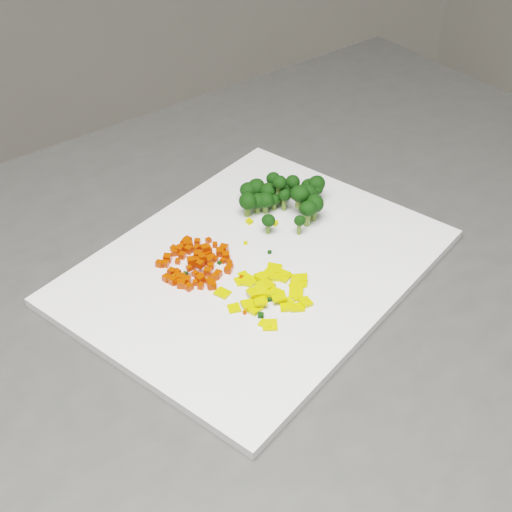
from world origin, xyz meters
name	(u,v)px	position (x,y,z in m)	size (l,w,h in m)	color
counter_block	(272,480)	(0.23, 0.11, 0.45)	(1.11, 0.78, 0.90)	#40403E
cutting_board	(256,267)	(0.20, 0.10, 0.91)	(0.40, 0.31, 0.01)	white
carrot_pile	(197,257)	(0.14, 0.12, 0.92)	(0.09, 0.09, 0.02)	red
pepper_pile	(271,289)	(0.19, 0.04, 0.92)	(0.10, 0.10, 0.01)	yellow
broccoli_pile	(284,198)	(0.27, 0.17, 0.94)	(0.11, 0.11, 0.05)	black
carrot_cube_0	(178,261)	(0.12, 0.13, 0.91)	(0.01, 0.01, 0.01)	red
carrot_cube_1	(195,283)	(0.13, 0.09, 0.91)	(0.01, 0.01, 0.01)	red
carrot_cube_2	(166,278)	(0.10, 0.11, 0.91)	(0.01, 0.01, 0.01)	red
carrot_cube_3	(188,288)	(0.12, 0.09, 0.91)	(0.01, 0.01, 0.01)	red
carrot_cube_4	(226,256)	(0.17, 0.12, 0.91)	(0.01, 0.01, 0.01)	red
carrot_cube_5	(228,270)	(0.17, 0.10, 0.91)	(0.01, 0.01, 0.01)	red
carrot_cube_6	(230,266)	(0.17, 0.10, 0.91)	(0.01, 0.01, 0.01)	red
carrot_cube_7	(166,264)	(0.11, 0.13, 0.91)	(0.01, 0.01, 0.01)	red
carrot_cube_8	(197,242)	(0.16, 0.16, 0.91)	(0.01, 0.01, 0.01)	red
carrot_cube_9	(218,274)	(0.15, 0.09, 0.91)	(0.01, 0.01, 0.01)	red
carrot_cube_10	(183,243)	(0.14, 0.16, 0.91)	(0.01, 0.01, 0.01)	red
carrot_cube_11	(177,272)	(0.12, 0.12, 0.91)	(0.01, 0.01, 0.01)	red
carrot_cube_12	(229,263)	(0.17, 0.11, 0.91)	(0.01, 0.01, 0.01)	red
carrot_cube_13	(196,248)	(0.15, 0.14, 0.92)	(0.01, 0.01, 0.01)	red
carrot_cube_14	(220,252)	(0.17, 0.13, 0.91)	(0.01, 0.01, 0.01)	red
carrot_cube_15	(187,241)	(0.15, 0.16, 0.91)	(0.01, 0.01, 0.01)	red
carrot_cube_16	(200,264)	(0.14, 0.11, 0.92)	(0.01, 0.01, 0.01)	red
carrot_cube_17	(201,261)	(0.15, 0.12, 0.91)	(0.01, 0.01, 0.01)	red
carrot_cube_18	(200,279)	(0.13, 0.09, 0.91)	(0.01, 0.01, 0.01)	red
carrot_cube_19	(223,261)	(0.17, 0.11, 0.91)	(0.01, 0.01, 0.01)	red
carrot_cube_20	(190,245)	(0.14, 0.15, 0.91)	(0.01, 0.01, 0.01)	red
carrot_cube_21	(163,264)	(0.11, 0.14, 0.91)	(0.01, 0.01, 0.01)	red
carrot_cube_22	(196,261)	(0.14, 0.12, 0.91)	(0.01, 0.01, 0.01)	red
carrot_cube_23	(212,258)	(0.16, 0.12, 0.91)	(0.01, 0.01, 0.01)	red
carrot_cube_24	(179,276)	(0.11, 0.11, 0.91)	(0.01, 0.01, 0.01)	red
carrot_cube_25	(204,258)	(0.15, 0.12, 0.92)	(0.01, 0.01, 0.01)	red
carrot_cube_26	(215,277)	(0.15, 0.09, 0.91)	(0.01, 0.01, 0.01)	red
carrot_cube_27	(211,266)	(0.15, 0.11, 0.91)	(0.01, 0.01, 0.01)	red
carrot_cube_28	(195,274)	(0.13, 0.10, 0.91)	(0.01, 0.01, 0.01)	red
carrot_cube_29	(186,242)	(0.14, 0.16, 0.91)	(0.01, 0.01, 0.01)	red
carrot_cube_30	(209,261)	(0.15, 0.12, 0.91)	(0.01, 0.01, 0.01)	red
carrot_cube_31	(172,272)	(0.11, 0.12, 0.91)	(0.01, 0.01, 0.01)	red
carrot_cube_32	(189,250)	(0.14, 0.15, 0.91)	(0.01, 0.01, 0.01)	red
carrot_cube_33	(207,254)	(0.16, 0.13, 0.91)	(0.01, 0.01, 0.01)	red
carrot_cube_34	(191,261)	(0.13, 0.12, 0.92)	(0.01, 0.01, 0.01)	red
carrot_cube_35	(209,240)	(0.17, 0.15, 0.91)	(0.01, 0.01, 0.01)	red
carrot_cube_36	(173,280)	(0.11, 0.10, 0.91)	(0.01, 0.01, 0.01)	red
carrot_cube_37	(174,252)	(0.12, 0.15, 0.91)	(0.01, 0.01, 0.01)	red
carrot_cube_38	(177,276)	(0.11, 0.11, 0.91)	(0.01, 0.01, 0.01)	red
carrot_cube_39	(201,276)	(0.14, 0.10, 0.91)	(0.01, 0.01, 0.01)	red
carrot_cube_40	(197,248)	(0.15, 0.15, 0.91)	(0.01, 0.01, 0.01)	red
carrot_cube_41	(187,244)	(0.14, 0.16, 0.91)	(0.01, 0.01, 0.01)	red
carrot_cube_42	(220,251)	(0.17, 0.13, 0.91)	(0.01, 0.01, 0.01)	red
carrot_cube_43	(228,269)	(0.17, 0.10, 0.91)	(0.01, 0.01, 0.01)	red
carrot_cube_44	(176,281)	(0.11, 0.10, 0.91)	(0.01, 0.01, 0.01)	red
carrot_cube_45	(159,264)	(0.10, 0.14, 0.91)	(0.01, 0.01, 0.01)	red
carrot_cube_46	(182,247)	(0.14, 0.16, 0.91)	(0.01, 0.01, 0.01)	red
carrot_cube_47	(181,278)	(0.12, 0.10, 0.91)	(0.01, 0.01, 0.01)	red
carrot_cube_48	(202,258)	(0.15, 0.12, 0.92)	(0.01, 0.01, 0.01)	red
carrot_cube_49	(193,266)	(0.14, 0.12, 0.91)	(0.01, 0.01, 0.01)	red
carrot_cube_50	(198,255)	(0.14, 0.13, 0.92)	(0.01, 0.01, 0.01)	red
carrot_cube_51	(189,287)	(0.12, 0.09, 0.91)	(0.01, 0.01, 0.01)	red
carrot_cube_52	(205,249)	(0.16, 0.13, 0.92)	(0.01, 0.01, 0.01)	red
carrot_cube_53	(167,258)	(0.11, 0.14, 0.91)	(0.01, 0.01, 0.01)	red
carrot_cube_54	(182,256)	(0.13, 0.14, 0.91)	(0.01, 0.01, 0.01)	red
carrot_cube_55	(201,255)	(0.15, 0.13, 0.92)	(0.01, 0.01, 0.01)	red
carrot_cube_56	(189,268)	(0.13, 0.11, 0.92)	(0.01, 0.01, 0.01)	red
carrot_cube_57	(201,286)	(0.13, 0.08, 0.91)	(0.01, 0.01, 0.01)	red
carrot_cube_58	(174,249)	(0.13, 0.16, 0.91)	(0.01, 0.01, 0.01)	red
carrot_cube_59	(187,280)	(0.12, 0.10, 0.91)	(0.01, 0.01, 0.01)	red
carrot_cube_60	(206,257)	(0.15, 0.13, 0.91)	(0.01, 0.01, 0.01)	red
carrot_cube_61	(197,260)	(0.14, 0.12, 0.92)	(0.01, 0.01, 0.01)	red
carrot_cube_62	(208,272)	(0.15, 0.10, 0.91)	(0.01, 0.01, 0.01)	red
carrot_cube_63	(198,255)	(0.14, 0.13, 0.92)	(0.01, 0.01, 0.01)	red
carrot_cube_64	(180,282)	(0.11, 0.10, 0.91)	(0.01, 0.01, 0.01)	red
carrot_cube_65	(197,263)	(0.14, 0.12, 0.91)	(0.01, 0.01, 0.01)	red
carrot_cube_66	(207,250)	(0.16, 0.14, 0.91)	(0.01, 0.01, 0.01)	red
carrot_cube_67	(212,285)	(0.14, 0.08, 0.91)	(0.01, 0.01, 0.01)	red
carrot_cube_68	(215,259)	(0.16, 0.12, 0.91)	(0.01, 0.01, 0.01)	red
carrot_cube_69	(214,278)	(0.15, 0.09, 0.91)	(0.01, 0.01, 0.01)	red
carrot_cube_70	(182,284)	(0.11, 0.09, 0.91)	(0.01, 0.01, 0.01)	red
carrot_cube_71	(215,245)	(0.17, 0.14, 0.91)	(0.01, 0.01, 0.01)	red
carrot_cube_72	(179,250)	(0.13, 0.15, 0.91)	(0.01, 0.01, 0.01)	red
carrot_cube_73	(210,285)	(0.14, 0.08, 0.91)	(0.01, 0.01, 0.01)	red
carrot_cube_74	(224,249)	(0.18, 0.13, 0.91)	(0.01, 0.01, 0.01)	red
carrot_cube_75	(202,260)	(0.15, 0.12, 0.92)	(0.01, 0.01, 0.01)	red
carrot_cube_76	(209,281)	(0.14, 0.09, 0.91)	(0.01, 0.01, 0.01)	red
pepper_chunk_0	(299,279)	(0.23, 0.05, 0.91)	(0.02, 0.01, 0.00)	yellow
pepper_chunk_1	(242,281)	(0.17, 0.07, 0.91)	(0.01, 0.01, 0.00)	yellow
pepper_chunk_2	(299,283)	(0.23, 0.04, 0.91)	(0.02, 0.01, 0.00)	yellow
pepper_chunk_3	(262,276)	(0.20, 0.07, 0.91)	(0.01, 0.01, 0.00)	yellow
pepper_chunk_4	(279,297)	(0.20, 0.03, 0.92)	(0.01, 0.01, 0.00)	yellow
pepper_chunk_5	(260,302)	(0.18, 0.03, 0.92)	(0.01, 0.01, 0.00)	yellow
pepper_chunk_6	(262,277)	(0.20, 0.07, 0.92)	(0.01, 0.01, 0.00)	yellow
pepper_chunk_7	(282,277)	(0.22, 0.06, 0.91)	(0.02, 0.02, 0.00)	yellow
pepper_chunk_8	(296,292)	(0.22, 0.03, 0.91)	(0.02, 0.02, 0.00)	yellow
pepper_chunk_9	(298,284)	(0.23, 0.04, 0.91)	(0.01, 0.01, 0.00)	yellow
pepper_chunk_10	(246,281)	(0.18, 0.07, 0.91)	(0.01, 0.01, 0.00)	yellow
pepper_chunk_11	(287,303)	(0.20, 0.02, 0.91)	(0.01, 0.01, 0.00)	yellow
pepper_chunk_12	(262,300)	(0.18, 0.04, 0.91)	(0.01, 0.01, 0.00)	yellow
pepper_chunk_13	(258,296)	(0.18, 0.04, 0.91)	(0.01, 0.01, 0.00)	yellow
pepper_chunk_14	(286,306)	(0.20, 0.02, 0.91)	(0.02, 0.01, 0.00)	yellow
pepper_chunk_15	(269,290)	(0.19, 0.05, 0.91)	(0.01, 0.01, 0.00)	yellow
pepper_chunk_16	(223,293)	(0.15, 0.07, 0.91)	(0.01, 0.02, 0.00)	yellow
pepper_chunk_17	(306,302)	(0.22, 0.01, 0.91)	(0.01, 0.01, 0.00)	yellow
pepper_chunk_18	(298,296)	(0.22, 0.03, 0.91)	(0.01, 0.01, 0.00)	yellow
pepper_chunk_19	(275,293)	(0.20, 0.04, 0.92)	(0.01, 0.01, 0.00)	yellow
pepper_chunk_20	(269,295)	(0.19, 0.04, 0.91)	(0.01, 0.01, 0.00)	yellow
pepper_chunk_21	(254,292)	(0.18, 0.05, 0.92)	(0.01, 0.01, 0.00)	yellow
pepper_chunk_22	(268,275)	(0.20, 0.07, 0.91)	(0.01, 0.01, 0.00)	yellow
pepper_chunk_23	(265,285)	(0.19, 0.05, 0.92)	(0.02, 0.02, 0.00)	yellow
pepper_chunk_24	(234,308)	(0.15, 0.04, 0.91)	(0.01, 0.01, 0.00)	yellow
pepper_chunk_25	(248,305)	(0.16, 0.04, 0.91)	(0.01, 0.01, 0.00)	yellow
pepper_chunk_26	(297,307)	(0.21, 0.01, 0.91)	(0.01, 0.01, 0.00)	yellow
pepper_chunk_27	(266,324)	(0.17, 0.00, 0.91)	(0.01, 0.01, 0.00)	yellow
pepper_chunk_28	(283,273)	(0.22, 0.07, 0.91)	(0.02, 0.01, 0.00)	yellow
pepper_chunk_29	(249,281)	(0.18, 0.07, 0.91)	(0.02, 0.02, 0.00)	yellow
pepper_chunk_30	(261,290)	(0.18, 0.05, 0.92)	(0.01, 0.01, 0.00)	yellow
pepper_chunk_31	(270,325)	(0.17, 0.00, 0.91)	(0.01, 0.02, 0.00)	yellow
pepper_chunk_32	(255,309)	(0.17, 0.03, 0.91)	(0.01, 0.01, 0.00)	yellow
pepper_chunk_33	(274,277)	(0.21, 0.06, 0.91)	(0.02, 0.01, 0.00)	yellow
pepper_chunk_34	(263,302)	(0.18, 0.03, 0.92)	(0.01, 0.01, 0.00)	yellow
pepper_chunk_35	(244,276)	(0.18, 0.08, 0.91)	(0.01, 0.01, 0.00)	yellow
pepper_chunk_36	(274,268)	(0.22, 0.08, 0.91)	(0.02, 0.02, 0.00)	yellow
pepper_chunk_37	(270,293)	(0.19, 0.04, 0.92)	(0.01, 0.01, 0.00)	yellow
broccoli_floret_0	(273,184)	(0.28, 0.21, 0.92)	(0.02, 0.02, 0.03)	black
broccoli_floret_1	(314,209)	(0.30, 0.14, 0.93)	(0.03, 0.03, 0.03)	black
broccoli_floret_2	(308,190)	(0.31, 0.18, 0.92)	(0.03, 0.03, 0.03)	black
broccoli_floret_3	(247,206)	(0.23, 0.18, 0.93)	(0.03, 0.03, 0.03)	black
broccoli_floret_4	(299,197)	(0.29, 0.16, 0.94)	(0.03, 0.03, 0.03)	black
broccoli_floret_5	(304,198)	(0.30, 0.17, 0.92)	(0.02, 0.02, 0.03)	black
broccoli_floret_6	(284,193)	(0.29, 0.20, 0.92)	(0.02, 0.02, 0.02)	black
broccoli_floret_7	(256,190)	(0.25, 0.21, 0.92)	(0.03, 0.03, 0.03)	black
broccoli_floret_8	(307,214)	(0.29, 0.14, 0.93)	(0.03, 0.03, 0.03)	black
broccoli_floret_9	(282,194)	(0.28, 0.19, 0.92)	(0.02, 0.02, 0.02)	black
broccoli_floret_10	(292,187)	(0.30, 0.20, 0.93)	(0.02, 0.02, 0.03)	black
broccoli_floret_11	(311,199)	(0.31, 0.17, 0.92)	(0.02, 0.02, 0.02)	black
broccoli_floret_12	(283,195)	(0.28, 0.19, 0.92)	(0.02, 0.02, 0.02)	black
broccoli_floret_13	(316,193)	(0.32, 0.17, 0.92)	(0.02, 0.02, 0.03)	black
broccoli_floret_14	(268,225)	(0.24, 0.14, 0.92)	(0.02, 0.02, 0.02)	black
broccoli_floret_15	(306,198)	(0.30, 0.17, 0.93)	(0.03, 0.03, 0.03)	black
broccoli_floret_16	(274,202)	(0.27, 0.18, 0.92)	(0.02, 0.02, 0.02)	black
broccoli_floret_17	(315,189)	(0.32, 0.18, 0.93)	(0.03, 0.03, 0.03)	black
broccoli_floret_18	(268,195)	(0.26, 0.19, 0.93)	(0.03, 0.03, 0.03)	black
broccoli_floret_19	(279,188)	(0.27, 0.18, 0.94)	(0.02, 0.02, 0.03)	black
broccoli_floret_20	(284,201)	(0.28, 0.18, 0.92)	(0.02, 0.02, 0.03)	black
broccoli_floret_21	(265,203)	(0.25, 0.18, 0.92)	(0.03, 0.03, 0.03)	black
broccoli_floret_22	(299,225)	(0.27, 0.12, 0.92)	(0.02, 0.02, 0.02)	black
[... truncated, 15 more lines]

